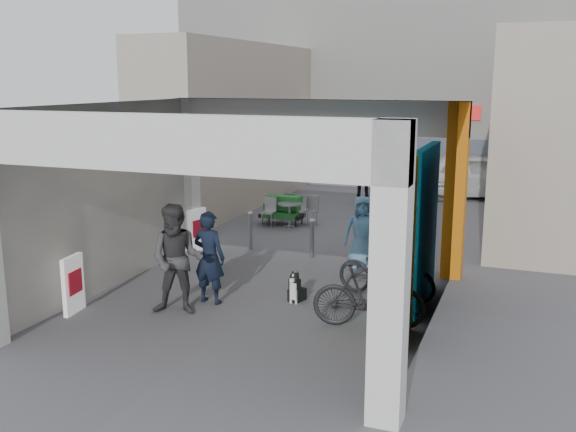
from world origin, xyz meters
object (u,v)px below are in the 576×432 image
at_px(cafe_set, 289,215).
at_px(man_crates, 364,177).
at_px(border_collie, 296,289).
at_px(white_van, 477,175).
at_px(bicycle_front, 386,272).
at_px(man_elderly, 362,232).
at_px(bicycle_rear, 369,295).
at_px(produce_stand, 282,213).
at_px(man_with_dog, 209,257).
at_px(man_back_turned, 177,259).

relative_size(cafe_set, man_crates, 0.75).
relative_size(cafe_set, border_collie, 2.24).
height_order(man_crates, white_van, man_crates).
bearing_deg(bicycle_front, cafe_set, 47.43).
bearing_deg(man_elderly, border_collie, -122.88).
relative_size(cafe_set, white_van, 0.29).
bearing_deg(cafe_set, bicycle_rear, -59.23).
xyz_separation_m(man_elderly, bicycle_rear, (0.99, -3.29, -0.22)).
height_order(border_collie, bicycle_front, bicycle_front).
xyz_separation_m(man_elderly, white_van, (1.53, 9.28, 0.00)).
height_order(produce_stand, bicycle_rear, bicycle_rear).
bearing_deg(white_van, man_elderly, 157.41).
xyz_separation_m(cafe_set, border_collie, (2.33, -5.74, -0.05)).
relative_size(man_with_dog, bicycle_front, 0.89).
bearing_deg(cafe_set, border_collie, -67.90).
height_order(cafe_set, bicycle_rear, bicycle_rear).
relative_size(man_back_turned, bicycle_front, 1.01).
relative_size(border_collie, man_with_dog, 0.35).
bearing_deg(bicycle_rear, man_with_dog, 76.19).
bearing_deg(produce_stand, man_elderly, -44.63).
bearing_deg(cafe_set, man_with_dog, -81.75).
distance_m(cafe_set, border_collie, 6.20).
bearing_deg(man_with_dog, border_collie, -153.95).
bearing_deg(produce_stand, man_with_dog, -78.46).
bearing_deg(man_crates, cafe_set, 58.86).
bearing_deg(man_crates, border_collie, 83.00).
bearing_deg(man_back_turned, bicycle_rear, -7.51).
relative_size(border_collie, bicycle_rear, 0.33).
bearing_deg(border_collie, produce_stand, 132.69).
bearing_deg(man_back_turned, cafe_set, 78.69).
height_order(border_collie, man_crates, man_crates).
bearing_deg(bicycle_rear, cafe_set, 19.75).
distance_m(produce_stand, border_collie, 6.29).
bearing_deg(bicycle_rear, produce_stand, 21.09).
bearing_deg(border_collie, man_crates, 116.15).
distance_m(produce_stand, man_crates, 3.96).
bearing_deg(white_van, man_back_turned, 150.92).
distance_m(bicycle_front, bicycle_rear, 1.52).
distance_m(man_with_dog, bicycle_rear, 2.95).
xyz_separation_m(border_collie, man_with_dog, (-1.42, -0.58, 0.60)).
bearing_deg(man_crates, man_with_dog, 74.52).
distance_m(man_with_dog, bicycle_front, 3.20).
distance_m(cafe_set, bicycle_rear, 7.53).
height_order(cafe_set, man_back_turned, man_back_turned).
xyz_separation_m(man_back_turned, man_elderly, (2.19, 3.81, -0.18)).
height_order(cafe_set, man_with_dog, man_with_dog).
bearing_deg(border_collie, bicycle_rear, -6.62).
relative_size(produce_stand, man_elderly, 0.77).
bearing_deg(border_collie, man_with_dog, -138.99).
distance_m(bicycle_front, white_van, 11.07).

